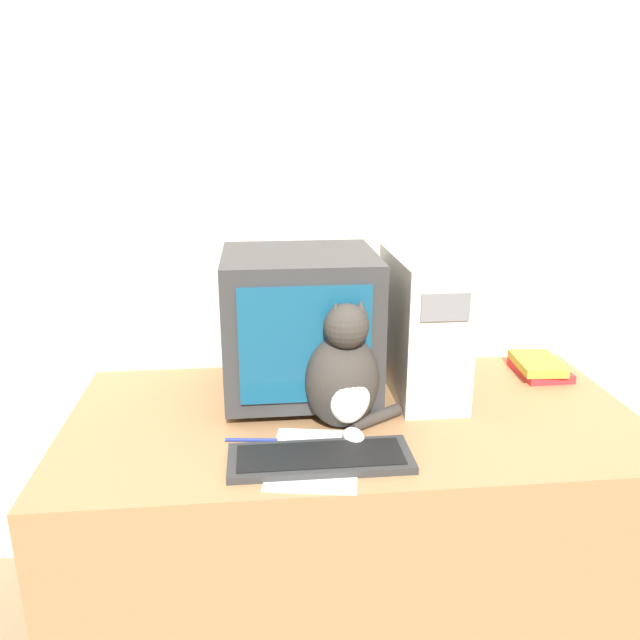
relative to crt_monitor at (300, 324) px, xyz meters
name	(u,v)px	position (x,y,z in m)	size (l,w,h in m)	color
wall_back	(334,202)	(0.14, 0.31, 0.31)	(7.00, 0.05, 2.50)	beige
desk	(352,525)	(0.14, -0.15, -0.58)	(1.57, 0.78, 0.72)	#9E7047
crt_monitor	(300,324)	(0.00, 0.00, 0.00)	(0.43, 0.40, 0.43)	#333333
computer_tower	(422,324)	(0.36, 0.01, -0.01)	(0.18, 0.42, 0.41)	beige
keyboard	(320,458)	(0.02, -0.39, -0.21)	(0.44, 0.16, 0.02)	#2D2D2D
cat	(344,375)	(0.10, -0.21, -0.07)	(0.28, 0.25, 0.35)	#38332D
book_stack	(539,367)	(0.77, 0.08, -0.20)	(0.16, 0.20, 0.05)	red
pen	(251,440)	(-0.15, -0.27, -0.22)	(0.13, 0.02, 0.01)	navy
paper_sheet	(314,459)	(0.00, -0.38, -0.22)	(0.26, 0.33, 0.00)	white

